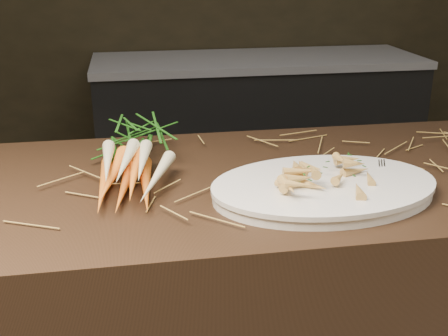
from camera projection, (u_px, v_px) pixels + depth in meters
The scene contains 7 objects.
main_counter at pixel (303, 331), 1.48m from camera, with size 2.40×0.70×0.90m, color black.
back_counter at pixel (256, 129), 3.27m from camera, with size 1.82×0.62×0.84m.
straw_bedding at pixel (313, 169), 1.31m from camera, with size 1.40×0.60×0.02m, color olive, non-canonical shape.
root_veg_bunch at pixel (132, 152), 1.32m from camera, with size 0.20×0.52×0.09m.
serving_platter at pixel (324, 190), 1.19m from camera, with size 0.48×0.32×0.03m, color white, non-canonical shape.
roasted_veg_heap at pixel (325, 172), 1.18m from camera, with size 0.24×0.17×0.05m, color #BC7F3F, non-canonical shape.
serving_fork at pixel (403, 180), 1.20m from camera, with size 0.02×0.18×0.00m, color silver.
Camera 1 is at (-0.41, -0.87, 1.38)m, focal length 45.00 mm.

